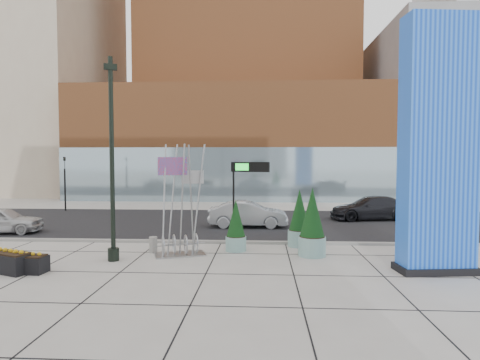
# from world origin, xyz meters

# --- Properties ---
(ground) EXTENTS (160.00, 160.00, 0.00)m
(ground) POSITION_xyz_m (0.00, 0.00, 0.00)
(ground) COLOR #9E9991
(ground) RESTS_ON ground
(street_asphalt) EXTENTS (80.00, 12.00, 0.02)m
(street_asphalt) POSITION_xyz_m (0.00, 10.00, 0.01)
(street_asphalt) COLOR black
(street_asphalt) RESTS_ON ground
(curb_edge) EXTENTS (80.00, 0.30, 0.12)m
(curb_edge) POSITION_xyz_m (0.00, 4.00, 0.06)
(curb_edge) COLOR gray
(curb_edge) RESTS_ON ground
(tower_podium) EXTENTS (34.00, 10.00, 11.00)m
(tower_podium) POSITION_xyz_m (1.00, 27.00, 5.50)
(tower_podium) COLOR #A55C30
(tower_podium) RESTS_ON ground
(tower_glass_front) EXTENTS (34.00, 0.60, 5.00)m
(tower_glass_front) POSITION_xyz_m (1.00, 22.20, 2.50)
(tower_glass_front) COLOR #8CA5B2
(tower_glass_front) RESTS_ON ground
(building_beige_left) EXTENTS (18.00, 20.00, 34.00)m
(building_beige_left) POSITION_xyz_m (-26.00, 34.00, 17.00)
(building_beige_left) COLOR tan
(building_beige_left) RESTS_ON ground
(building_grey_parking) EXTENTS (20.00, 18.00, 18.00)m
(building_grey_parking) POSITION_xyz_m (26.00, 32.00, 9.00)
(building_grey_parking) COLOR slate
(building_grey_parking) RESTS_ON ground
(blue_pylon) EXTENTS (2.75, 1.46, 8.79)m
(blue_pylon) POSITION_xyz_m (8.94, -0.33, 4.25)
(blue_pylon) COLOR blue
(blue_pylon) RESTS_ON ground
(lamp_post) EXTENTS (0.53, 0.43, 7.80)m
(lamp_post) POSITION_xyz_m (-2.82, 0.57, 3.19)
(lamp_post) COLOR black
(lamp_post) RESTS_ON ground
(public_art_sculpture) EXTENTS (2.22, 1.60, 4.56)m
(public_art_sculpture) POSITION_xyz_m (-0.42, 1.62, 1.20)
(public_art_sculpture) COLOR #A2A4A7
(public_art_sculpture) RESTS_ON ground
(concrete_bollard) EXTENTS (0.34, 0.34, 0.66)m
(concrete_bollard) POSITION_xyz_m (-1.65, 2.00, 0.33)
(concrete_bollard) COLOR gray
(concrete_bollard) RESTS_ON ground
(overhead_street_sign) EXTENTS (1.75, 0.69, 3.80)m
(overhead_street_sign) POSITION_xyz_m (2.26, 3.80, 3.26)
(overhead_street_sign) COLOR black
(overhead_street_sign) RESTS_ON ground
(round_planter_east) EXTENTS (1.03, 1.03, 2.59)m
(round_planter_east) POSITION_xyz_m (4.60, 3.60, 1.22)
(round_planter_east) COLOR #81AEA9
(round_planter_east) RESTS_ON ground
(round_planter_mid) EXTENTS (1.12, 1.12, 2.79)m
(round_planter_mid) POSITION_xyz_m (4.95, 1.80, 1.32)
(round_planter_mid) COLOR #81AEA9
(round_planter_mid) RESTS_ON ground
(round_planter_west) EXTENTS (0.89, 0.89, 2.22)m
(round_planter_west) POSITION_xyz_m (1.80, 2.52, 1.05)
(round_planter_west) COLOR #81AEA9
(round_planter_west) RESTS_ON ground
(box_planter_north) EXTENTS (1.69, 1.25, 0.84)m
(box_planter_north) POSITION_xyz_m (-5.79, -1.19, 0.38)
(box_planter_north) COLOR black
(box_planter_north) RESTS_ON ground
(box_planter_south) EXTENTS (1.37, 0.75, 0.73)m
(box_planter_south) POSITION_xyz_m (-5.21, -1.20, 0.34)
(box_planter_south) COLOR black
(box_planter_south) RESTS_ON ground
(car_white_west) EXTENTS (4.24, 2.20, 1.38)m
(car_white_west) POSITION_xyz_m (-10.83, 5.81, 0.69)
(car_white_west) COLOR silver
(car_white_west) RESTS_ON ground
(car_silver_mid) EXTENTS (4.55, 1.65, 1.49)m
(car_silver_mid) POSITION_xyz_m (2.10, 8.50, 0.75)
(car_silver_mid) COLOR #ABAFB3
(car_silver_mid) RESTS_ON ground
(car_dark_east) EXTENTS (5.42, 2.79, 1.50)m
(car_dark_east) POSITION_xyz_m (9.93, 11.75, 0.75)
(car_dark_east) COLOR black
(car_dark_east) RESTS_ON ground
(traffic_signal) EXTENTS (0.15, 0.18, 4.10)m
(traffic_signal) POSITION_xyz_m (-12.00, 15.00, 2.30)
(traffic_signal) COLOR black
(traffic_signal) RESTS_ON ground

